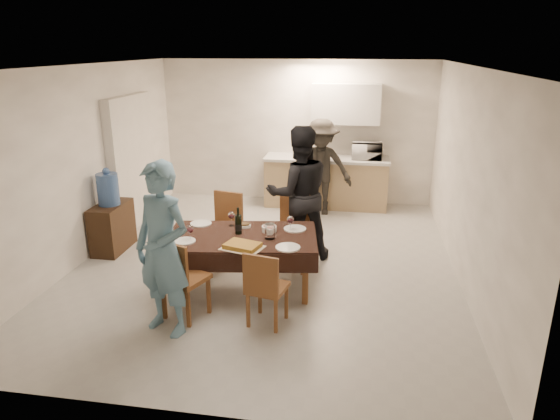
{
  "coord_description": "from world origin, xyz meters",
  "views": [
    {
      "loc": [
        1.18,
        -6.16,
        2.84
      ],
      "look_at": [
        0.23,
        -0.3,
        0.87
      ],
      "focal_mm": 32.0,
      "sensor_mm": 36.0,
      "label": 1
    }
  ],
  "objects_px": {
    "water_jug": "(108,189)",
    "wine_bottle": "(238,221)",
    "dining_table": "(242,238)",
    "person_near": "(163,250)",
    "water_pitcher": "(270,231)",
    "person_far": "(299,194)",
    "microwave": "(367,151)",
    "person_kitchen": "(321,167)",
    "console": "(112,227)",
    "savoury_tart": "(242,246)"
  },
  "relations": [
    {
      "from": "savoury_tart",
      "to": "person_kitchen",
      "type": "height_order",
      "value": "person_kitchen"
    },
    {
      "from": "water_pitcher",
      "to": "person_far",
      "type": "relative_size",
      "value": 0.1
    },
    {
      "from": "microwave",
      "to": "water_pitcher",
      "type": "bearing_deg",
      "value": 72.41
    },
    {
      "from": "console",
      "to": "wine_bottle",
      "type": "relative_size",
      "value": 2.27
    },
    {
      "from": "microwave",
      "to": "person_kitchen",
      "type": "relative_size",
      "value": 0.32
    },
    {
      "from": "console",
      "to": "water_pitcher",
      "type": "bearing_deg",
      "value": -20.35
    },
    {
      "from": "water_jug",
      "to": "person_kitchen",
      "type": "height_order",
      "value": "person_kitchen"
    },
    {
      "from": "person_kitchen",
      "to": "wine_bottle",
      "type": "bearing_deg",
      "value": -103.93
    },
    {
      "from": "console",
      "to": "person_kitchen",
      "type": "xyz_separation_m",
      "value": [
        2.81,
        2.14,
        0.49
      ]
    },
    {
      "from": "water_jug",
      "to": "savoury_tart",
      "type": "bearing_deg",
      "value": -29.28
    },
    {
      "from": "water_jug",
      "to": "wine_bottle",
      "type": "bearing_deg",
      "value": -21.51
    },
    {
      "from": "water_jug",
      "to": "microwave",
      "type": "xyz_separation_m",
      "value": [
        3.59,
        2.59,
        0.14
      ]
    },
    {
      "from": "console",
      "to": "person_near",
      "type": "relative_size",
      "value": 0.41
    },
    {
      "from": "water_pitcher",
      "to": "microwave",
      "type": "xyz_separation_m",
      "value": [
        1.11,
        3.51,
        0.28
      ]
    },
    {
      "from": "dining_table",
      "to": "person_near",
      "type": "bearing_deg",
      "value": -125.87
    },
    {
      "from": "dining_table",
      "to": "wine_bottle",
      "type": "bearing_deg",
      "value": 126.77
    },
    {
      "from": "savoury_tart",
      "to": "person_near",
      "type": "relative_size",
      "value": 0.24
    },
    {
      "from": "person_near",
      "to": "water_jug",
      "type": "bearing_deg",
      "value": 150.87
    },
    {
      "from": "water_jug",
      "to": "dining_table",
      "type": "bearing_deg",
      "value": -22.22
    },
    {
      "from": "wine_bottle",
      "to": "savoury_tart",
      "type": "distance_m",
      "value": 0.48
    },
    {
      "from": "water_pitcher",
      "to": "microwave",
      "type": "bearing_deg",
      "value": 72.41
    },
    {
      "from": "wine_bottle",
      "to": "person_kitchen",
      "type": "relative_size",
      "value": 0.2
    },
    {
      "from": "console",
      "to": "person_far",
      "type": "bearing_deg",
      "value": 3.87
    },
    {
      "from": "savoury_tart",
      "to": "microwave",
      "type": "height_order",
      "value": "microwave"
    },
    {
      "from": "microwave",
      "to": "person_far",
      "type": "relative_size",
      "value": 0.28
    },
    {
      "from": "wine_bottle",
      "to": "water_pitcher",
      "type": "distance_m",
      "value": 0.42
    },
    {
      "from": "water_pitcher",
      "to": "person_kitchen",
      "type": "distance_m",
      "value": 3.08
    },
    {
      "from": "water_pitcher",
      "to": "person_kitchen",
      "type": "bearing_deg",
      "value": 83.78
    },
    {
      "from": "wine_bottle",
      "to": "microwave",
      "type": "relative_size",
      "value": 0.62
    },
    {
      "from": "dining_table",
      "to": "person_near",
      "type": "distance_m",
      "value": 1.21
    },
    {
      "from": "water_jug",
      "to": "person_far",
      "type": "height_order",
      "value": "person_far"
    },
    {
      "from": "water_pitcher",
      "to": "person_kitchen",
      "type": "relative_size",
      "value": 0.11
    },
    {
      "from": "water_pitcher",
      "to": "savoury_tart",
      "type": "distance_m",
      "value": 0.42
    },
    {
      "from": "person_far",
      "to": "person_kitchen",
      "type": "bearing_deg",
      "value": -113.83
    },
    {
      "from": "person_kitchen",
      "to": "dining_table",
      "type": "bearing_deg",
      "value": -102.8
    },
    {
      "from": "water_jug",
      "to": "person_near",
      "type": "height_order",
      "value": "person_near"
    },
    {
      "from": "savoury_tart",
      "to": "person_far",
      "type": "bearing_deg",
      "value": 72.53
    },
    {
      "from": "wine_bottle",
      "to": "person_near",
      "type": "bearing_deg",
      "value": -114.44
    },
    {
      "from": "dining_table",
      "to": "person_near",
      "type": "xyz_separation_m",
      "value": [
        -0.55,
        -1.05,
        0.25
      ]
    },
    {
      "from": "console",
      "to": "water_pitcher",
      "type": "distance_m",
      "value": 2.68
    },
    {
      "from": "person_kitchen",
      "to": "console",
      "type": "bearing_deg",
      "value": -142.73
    },
    {
      "from": "water_jug",
      "to": "savoury_tart",
      "type": "xyz_separation_m",
      "value": [
        2.23,
        -1.25,
        -0.2
      ]
    },
    {
      "from": "dining_table",
      "to": "console",
      "type": "height_order",
      "value": "console"
    },
    {
      "from": "wine_bottle",
      "to": "water_pitcher",
      "type": "bearing_deg",
      "value": -14.04
    },
    {
      "from": "wine_bottle",
      "to": "water_pitcher",
      "type": "height_order",
      "value": "wine_bottle"
    },
    {
      "from": "wine_bottle",
      "to": "microwave",
      "type": "height_order",
      "value": "microwave"
    },
    {
      "from": "dining_table",
      "to": "person_far",
      "type": "bearing_deg",
      "value": 54.13
    },
    {
      "from": "person_near",
      "to": "water_pitcher",
      "type": "bearing_deg",
      "value": 69.47
    },
    {
      "from": "console",
      "to": "person_kitchen",
      "type": "bearing_deg",
      "value": 37.27
    },
    {
      "from": "water_pitcher",
      "to": "person_far",
      "type": "distance_m",
      "value": 1.13
    }
  ]
}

